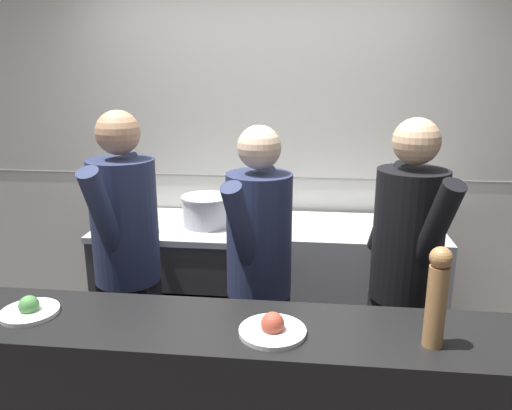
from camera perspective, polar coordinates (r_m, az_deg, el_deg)
wall_back_tiled at (r=3.61m, az=1.11°, el=5.66°), size 8.00×0.06×2.60m
oven_range at (r=3.58m, az=-8.54°, el=-8.91°), size 1.05×0.71×0.90m
prep_counter at (r=3.48m, az=10.62°, el=-9.67°), size 1.15×0.65×0.91m
stock_pot at (r=3.44m, az=-14.17°, el=-0.50°), size 0.25×0.25×0.19m
sauce_pot at (r=3.32m, az=-5.71°, el=-0.57°), size 0.33×0.33×0.20m
mixing_bowl_steel at (r=3.33m, az=6.59°, el=-1.53°), size 0.27×0.27×0.07m
plated_dish_main at (r=2.26m, az=-24.47°, el=-10.83°), size 0.23×0.23×0.08m
plated_dish_appetiser at (r=1.93m, az=1.90°, el=-13.92°), size 0.26×0.26×0.09m
pepper_mill at (r=1.89m, az=19.99°, el=-9.68°), size 0.08×0.08×0.38m
chef_head_cook at (r=2.78m, az=-14.54°, el=-5.34°), size 0.38×0.75×1.72m
chef_sous at (r=2.62m, az=0.35°, el=-7.00°), size 0.42×0.71×1.65m
chef_line at (r=2.63m, az=16.70°, el=-6.96°), size 0.44×0.73×1.70m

